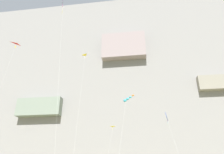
{
  "coord_description": "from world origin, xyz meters",
  "views": [
    {
      "loc": [
        4.37,
        -3.99,
        3.52
      ],
      "look_at": [
        -0.01,
        27.31,
        18.02
      ],
      "focal_mm": 32.95,
      "sensor_mm": 36.0,
      "label": 1
    }
  ],
  "objects": [
    {
      "name": "kite_windsock_high_right",
      "position": [
        2.15,
        32.27,
        15.59
      ],
      "size": [
        3.39,
        6.3,
        15.94
      ],
      "color": "#38B2D1",
      "rests_on": "ground"
    },
    {
      "name": "cliff_face",
      "position": [
        -0.01,
        72.05,
        32.82
      ],
      "size": [
        180.0,
        32.35,
        65.65
      ],
      "color": "gray",
      "rests_on": "ground"
    },
    {
      "name": "kite_diamond_mid_center",
      "position": [
        9.32,
        35.07,
        12.35
      ],
      "size": [
        1.94,
        6.12,
        13.66
      ],
      "color": "blue",
      "rests_on": "ground"
    },
    {
      "name": "kite_delta_low_center",
      "position": [
        -19.45,
        27.7,
        25.82
      ],
      "size": [
        3.53,
        2.36,
        26.59
      ],
      "color": "red",
      "rests_on": "ground"
    },
    {
      "name": "kite_banner_mid_right",
      "position": [
        -8.49,
        22.96,
        30.95
      ],
      "size": [
        4.07,
        5.29,
        32.2
      ],
      "color": "black",
      "rests_on": "ground"
    },
    {
      "name": "kite_delta_far_left",
      "position": [
        -1.78,
        39.62,
        10.94
      ],
      "size": [
        1.82,
        5.05,
        11.78
      ],
      "color": "yellow",
      "rests_on": "ground"
    },
    {
      "name": "kite_delta_low_right",
      "position": [
        -6.57,
        32.96,
        23.67
      ],
      "size": [
        1.41,
        2.73,
        25.77
      ],
      "color": "yellow",
      "rests_on": "ground"
    }
  ]
}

